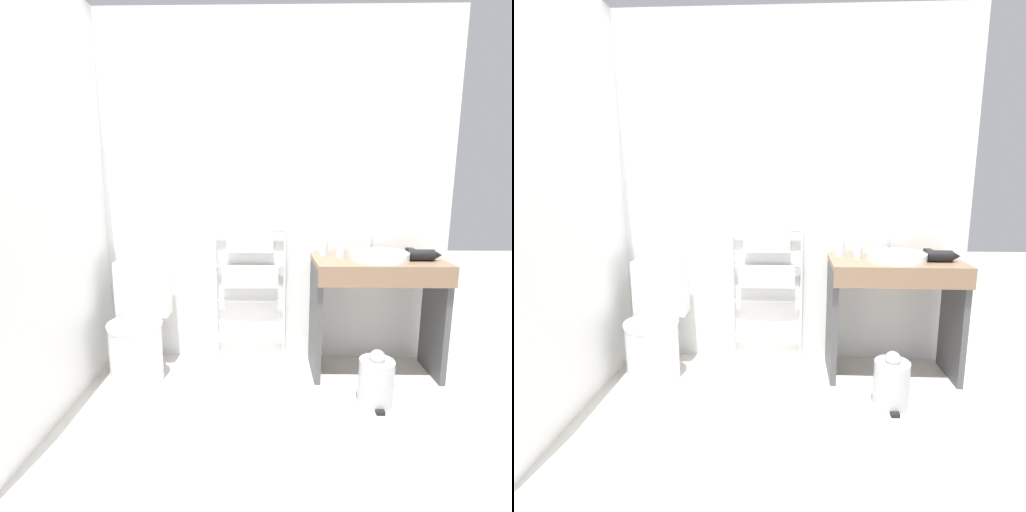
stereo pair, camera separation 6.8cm
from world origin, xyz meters
The scene contains 12 objects.
ground_plane centered at (0.00, 0.00, 0.00)m, with size 12.00×12.00×0.00m, color beige.
wall_back centered at (0.00, 1.44, 1.24)m, with size 2.63×0.12×2.49m, color white.
wall_side centered at (-1.25, 0.69, 1.24)m, with size 0.12×2.05×2.49m, color white.
toilet centered at (-0.89, 1.05, 0.33)m, with size 0.37×0.50×0.80m.
towel_radiator centered at (-0.13, 1.33, 0.70)m, with size 0.54×0.06×1.03m.
vanity_counter centered at (0.74, 1.11, 0.55)m, with size 0.87×0.46×0.82m.
sink_basin centered at (0.74, 1.11, 0.85)m, with size 0.39×0.39×0.06m.
faucet centered at (0.74, 1.31, 0.91)m, with size 0.02×0.10×0.15m.
cup_near_wall centered at (0.38, 1.25, 0.87)m, with size 0.06×0.06×0.10m.
cup_near_edge centered at (0.49, 1.18, 0.87)m, with size 0.07×0.07×0.11m.
hair_dryer centered at (1.02, 1.10, 0.86)m, with size 0.22×0.18×0.08m.
trash_bin centered at (0.65, 0.72, 0.15)m, with size 0.21×0.24×0.35m.
Camera 1 is at (-0.03, -1.52, 1.36)m, focal length 28.00 mm.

